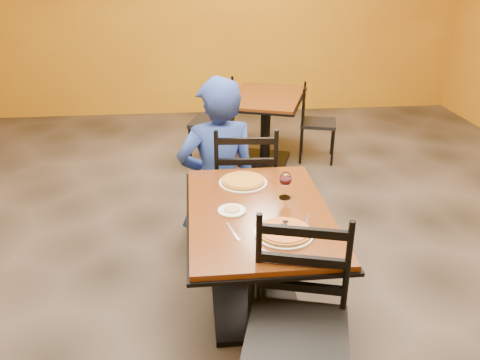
{
  "coord_description": "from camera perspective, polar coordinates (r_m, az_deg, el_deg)",
  "views": [
    {
      "loc": [
        -0.35,
        -2.88,
        2.04
      ],
      "look_at": [
        -0.09,
        -0.3,
        0.85
      ],
      "focal_mm": 35.61,
      "sensor_mm": 36.0,
      "label": 1
    }
  ],
  "objects": [
    {
      "name": "wall_back",
      "position": [
        6.91,
        -3.07,
        20.2
      ],
      "size": [
        7.0,
        0.01,
        3.0
      ],
      "primitive_type": "cube",
      "color": "#C78D16",
      "rests_on": "ground"
    },
    {
      "name": "fork",
      "position": [
        2.51,
        -0.87,
        -6.2
      ],
      "size": [
        0.06,
        0.19,
        0.0
      ],
      "primitive_type": "cube",
      "rotation": [
        0.0,
        0.0,
        0.24
      ],
      "color": "silver",
      "rests_on": "table_main"
    },
    {
      "name": "pizza_main",
      "position": [
        2.49,
        5.31,
        -6.12
      ],
      "size": [
        0.28,
        0.28,
        0.02
      ],
      "primitive_type": "cylinder",
      "color": "maroon",
      "rests_on": "plate_main"
    },
    {
      "name": "diner",
      "position": [
        3.67,
        -2.67,
        2.42
      ],
      "size": [
        0.71,
        0.53,
        1.3
      ],
      "primitive_type": "imported",
      "rotation": [
        0.0,
        0.0,
        3.33
      ],
      "color": "navy",
      "rests_on": "floor"
    },
    {
      "name": "dip",
      "position": [
        2.7,
        -0.99,
        -3.51
      ],
      "size": [
        0.09,
        0.09,
        0.01
      ],
      "primitive_type": "cylinder",
      "color": "tan",
      "rests_on": "side_plate"
    },
    {
      "name": "table_second",
      "position": [
        5.18,
        3.1,
        7.97
      ],
      "size": [
        1.08,
        1.3,
        0.75
      ],
      "rotation": [
        0.0,
        0.0,
        -0.34
      ],
      "color": "#672E10",
      "rests_on": "floor"
    },
    {
      "name": "floor",
      "position": [
        3.55,
        0.96,
        -10.45
      ],
      "size": [
        7.0,
        8.0,
        0.01
      ],
      "primitive_type": "cube",
      "color": "black",
      "rests_on": "ground"
    },
    {
      "name": "wine_glass",
      "position": [
        2.84,
        5.45,
        -0.5
      ],
      "size": [
        0.08,
        0.08,
        0.18
      ],
      "primitive_type": null,
      "color": "white",
      "rests_on": "table_main"
    },
    {
      "name": "chair_second_right",
      "position": [
        5.34,
        9.36,
        6.7
      ],
      "size": [
        0.46,
        0.46,
        0.84
      ],
      "primitive_type": null,
      "rotation": [
        0.0,
        0.0,
        1.31
      ],
      "color": "black",
      "rests_on": "floor"
    },
    {
      "name": "chair_main_near",
      "position": [
        2.27,
        6.84,
        -18.22
      ],
      "size": [
        0.56,
        0.56,
        1.01
      ],
      "primitive_type": null,
      "rotation": [
        0.0,
        0.0,
        -0.27
      ],
      "color": "black",
      "rests_on": "floor"
    },
    {
      "name": "table_main",
      "position": [
        2.83,
        2.22,
        -7.03
      ],
      "size": [
        0.83,
        1.23,
        0.75
      ],
      "color": "#672E10",
      "rests_on": "floor"
    },
    {
      "name": "chair_second_left",
      "position": [
        5.15,
        -3.44,
        6.87
      ],
      "size": [
        0.53,
        0.53,
        0.93
      ],
      "primitive_type": null,
      "rotation": [
        0.0,
        0.0,
        -1.87
      ],
      "color": "black",
      "rests_on": "floor"
    },
    {
      "name": "pizza_far",
      "position": [
        3.04,
        0.37,
        -0.05
      ],
      "size": [
        0.28,
        0.28,
        0.02
      ],
      "primitive_type": "cylinder",
      "color": "gold",
      "rests_on": "plate_far"
    },
    {
      "name": "knife",
      "position": [
        2.61,
        7.95,
        -5.25
      ],
      "size": [
        0.08,
        0.2,
        0.0
      ],
      "primitive_type": "cube",
      "rotation": [
        0.0,
        0.0,
        -0.32
      ],
      "color": "silver",
      "rests_on": "table_main"
    },
    {
      "name": "plate_far",
      "position": [
        3.04,
        0.37,
        -0.32
      ],
      "size": [
        0.31,
        0.31,
        0.01
      ],
      "primitive_type": "cylinder",
      "color": "white",
      "rests_on": "table_main"
    },
    {
      "name": "side_plate",
      "position": [
        2.71,
        -0.99,
        -3.68
      ],
      "size": [
        0.16,
        0.16,
        0.01
      ],
      "primitive_type": "cylinder",
      "color": "white",
      "rests_on": "table_main"
    },
    {
      "name": "chair_main_far",
      "position": [
        3.6,
        0.58,
        -0.59
      ],
      "size": [
        0.49,
        0.49,
        1.01
      ],
      "primitive_type": null,
      "rotation": [
        0.0,
        0.0,
        3.07
      ],
      "color": "black",
      "rests_on": "floor"
    },
    {
      "name": "plate_main",
      "position": [
        2.5,
        5.3,
        -6.43
      ],
      "size": [
        0.31,
        0.31,
        0.01
      ],
      "primitive_type": "cylinder",
      "color": "white",
      "rests_on": "table_main"
    }
  ]
}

